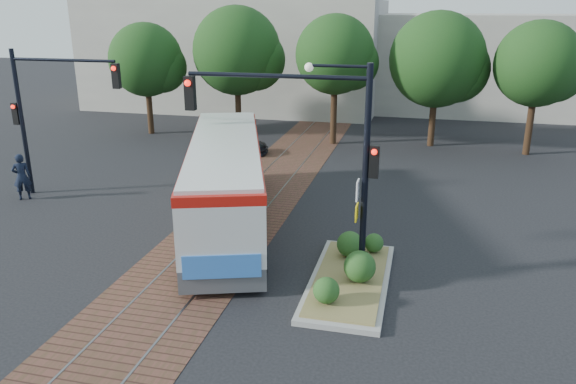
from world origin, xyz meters
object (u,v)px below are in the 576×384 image
Objects in this scene: signal_pole_main at (321,139)px; officer at (22,177)px; signal_pole_left at (43,104)px; parked_car at (232,143)px; traffic_island at (351,272)px; city_bus at (226,178)px.

signal_pole_main reaches higher than officer.
signal_pole_left is 10.30m from parked_car.
traffic_island is at bearing 129.56° from officer.
city_bus reaches higher than traffic_island.
city_bus is 6.37m from traffic_island.
traffic_island is 0.87× the size of signal_pole_main.
signal_pole_left is at bearing 152.47° from city_bus.
officer is at bearing 158.30° from city_bus.
city_bus is 1.94× the size of signal_pole_left.
city_bus reaches higher than parked_car.
traffic_island is 14.68m from officer.
city_bus is 5.93m from signal_pole_main.
traffic_island is 0.87× the size of signal_pole_left.
signal_pole_main is 3.11× the size of officer.
city_bus is 1.94× the size of signal_pole_main.
signal_pole_left is 1.56× the size of parked_car.
city_bus is at bearing 139.36° from signal_pole_main.
signal_pole_main is 14.09m from officer.
signal_pole_main reaches higher than traffic_island.
city_bus is 8.50m from signal_pole_left.
city_bus is 6.04× the size of officer.
parked_car is at bearing -156.88° from officer.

